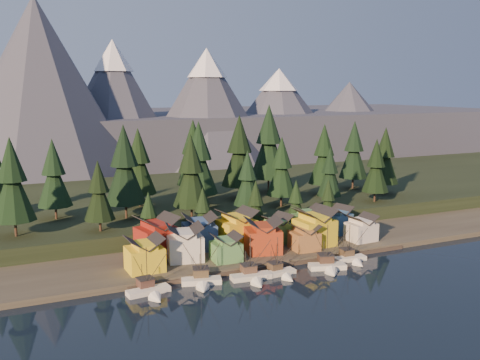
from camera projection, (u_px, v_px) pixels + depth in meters
name	position (u px, v px, depth m)	size (l,w,h in m)	color
ground	(311.00, 287.00, 125.53)	(500.00, 500.00, 0.00)	black
shore_strip	(241.00, 240.00, 161.32)	(400.00, 50.00, 1.50)	#393429
hillside	(187.00, 201.00, 205.84)	(420.00, 100.00, 6.00)	black
dock	(277.00, 264.00, 140.26)	(80.00, 4.00, 1.00)	#473B33
mountain_ridge	(111.00, 122.00, 311.19)	(560.00, 190.00, 90.00)	#4E5165
boat_0	(150.00, 285.00, 119.99)	(10.43, 11.15, 11.95)	silver
boat_1	(202.00, 275.00, 126.03)	(10.27, 10.93, 12.65)	silver
boat_2	(253.00, 271.00, 129.03)	(10.52, 11.29, 12.13)	beige
boat_3	(281.00, 268.00, 132.10)	(9.37, 10.06, 10.72)	silver
boat_4	(329.00, 260.00, 136.33)	(10.26, 10.96, 12.88)	silver
boat_5	(352.00, 254.00, 143.02)	(9.30, 10.02, 11.08)	white
house_front_0	(145.00, 253.00, 131.33)	(8.97, 8.51, 8.62)	yellow
house_front_1	(185.00, 242.00, 139.55)	(10.32, 10.02, 9.35)	beige
house_front_2	(226.00, 247.00, 139.23)	(7.54, 7.59, 7.07)	#4F894A
house_front_3	(263.00, 235.00, 146.06)	(10.96, 10.64, 9.38)	maroon
house_front_4	(304.00, 236.00, 148.70)	(7.51, 8.05, 7.26)	olive
house_front_5	(315.00, 226.00, 152.58)	(10.75, 9.90, 10.67)	gold
house_front_6	(361.00, 227.00, 157.38)	(8.10, 7.70, 7.72)	beige
house_back_0	(157.00, 235.00, 143.28)	(11.63, 11.32, 10.78)	maroon
house_back_1	(199.00, 231.00, 149.00)	(9.89, 9.99, 9.83)	#36517F
house_back_2	(237.00, 227.00, 152.55)	(10.88, 10.20, 10.38)	gold
house_back_3	(275.00, 228.00, 154.89)	(9.62, 8.93, 8.39)	#4F7F44
house_back_4	(309.00, 221.00, 161.25)	(9.26, 8.94, 9.39)	#4C8145
house_back_5	(337.00, 219.00, 165.79)	(9.03, 9.10, 8.39)	#3B668D
tree_hill_0	(12.00, 182.00, 143.52)	(11.76, 11.76, 27.40)	#332319
tree_hill_1	(54.00, 175.00, 162.98)	(10.71, 10.71, 24.96)	#332319
tree_hill_2	(99.00, 193.00, 149.51)	(8.71, 8.71, 20.28)	#332319
tree_hill_3	(125.00, 167.00, 163.49)	(12.56, 12.56, 29.27)	#332319
tree_hill_4	(139.00, 164.00, 180.43)	(11.55, 11.55, 26.92)	#332319
tree_hill_5	(191.00, 173.00, 162.06)	(11.37, 11.37, 26.49)	#332319
tree_hill_6	(199.00, 161.00, 178.52)	(12.56, 12.56, 29.25)	#332319
tree_hill_7	(247.00, 180.00, 168.09)	(8.94, 8.94, 20.82)	#332319
tree_hill_8	(239.00, 154.00, 191.97)	(13.12, 13.12, 30.56)	#332319
tree_hill_9	(282.00, 168.00, 180.56)	(10.30, 10.30, 24.00)	#332319
tree_hill_10	(269.00, 144.00, 205.32)	(14.55, 14.55, 33.90)	#332319
tree_hill_11	(330.00, 174.00, 182.91)	(8.65, 8.65, 20.16)	#332319
tree_hill_12	(324.00, 156.00, 199.88)	(11.55, 11.55, 26.90)	#332319
tree_hill_13	(376.00, 167.00, 188.18)	(9.67, 9.67, 22.54)	#332319
tree_hill_14	(354.00, 152.00, 212.53)	(11.68, 11.68, 27.20)	#332319
tree_hill_15	(193.00, 155.00, 195.45)	(12.36, 12.36, 28.80)	#332319
tree_hill_17	(385.00, 158.00, 201.73)	(10.98, 10.98, 25.57)	#332319
tree_shore_0	(149.00, 218.00, 148.32)	(7.04, 7.04, 16.40)	#332319
tree_shore_1	(203.00, 212.00, 154.80)	(7.03, 7.03, 16.38)	#332319
tree_shore_2	(256.00, 206.00, 161.61)	(7.38, 7.38, 17.19)	#332319
tree_shore_3	(296.00, 203.00, 167.36)	(7.00, 7.00, 16.30)	#332319
tree_shore_4	(328.00, 201.00, 172.27)	(6.78, 6.78, 15.79)	#332319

